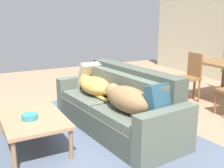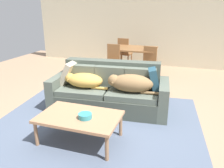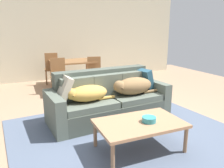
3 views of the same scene
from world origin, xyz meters
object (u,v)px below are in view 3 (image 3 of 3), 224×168
Objects in this scene: throw_pillow_by_right_arm at (144,80)px; dining_chair_near_right at (95,72)px; dog_on_left_cushion at (87,93)px; dining_table at (72,63)px; bowl_on_coffee_table at (149,119)px; coffee_table at (140,125)px; couch at (108,100)px; dining_chair_far_left at (52,67)px; throw_pillow_by_left_arm at (63,89)px; dog_on_right_cushion at (132,86)px; dining_chair_near_left at (59,75)px.

dining_chair_near_right is at bearing 102.48° from throw_pillow_by_right_arm.
dog_on_left_cushion is 2.68m from dining_table.
dog_on_left_cushion is 4.45× the size of bowl_on_coffee_table.
coffee_table is 6.06× the size of bowl_on_coffee_table.
couch is 2.39× the size of dining_chair_far_left.
throw_pillow_by_left_arm is at bearing -114.29° from dining_chair_near_right.
couch is 1.26m from bowl_on_coffee_table.
dog_on_left_cushion is (-0.45, -0.17, 0.23)m from couch.
dining_table is (0.75, 2.52, 0.04)m from throw_pillow_by_left_arm.
dog_on_left_cushion is 0.90× the size of dog_on_right_cushion.
dining_table is 1.32× the size of dining_chair_near_right.
coffee_table is at bearing 101.91° from dining_chair_far_left.
dining_chair_near_left is at bearing 94.99° from dining_chair_far_left.
couch reaches higher than dog_on_left_cushion.
throw_pillow_by_left_arm is 1.07× the size of throw_pillow_by_right_arm.
dining_chair_near_left is at bearing 110.77° from dog_on_right_cushion.
throw_pillow_by_left_arm is 0.40× the size of coffee_table.
dining_chair_near_left is (-1.38, 1.75, -0.12)m from throw_pillow_by_right_arm.
dog_on_left_cushion is at bearing 176.91° from dog_on_right_cushion.
throw_pillow_by_left_arm is at bearing 123.85° from coffee_table.
throw_pillow_by_right_arm is 0.37× the size of coffee_table.
dog_on_left_cushion is at bearing -167.07° from throw_pillow_by_right_arm.
bowl_on_coffee_table is at bearing -118.20° from throw_pillow_by_right_arm.
throw_pillow_by_left_arm is at bearing -106.53° from dining_table.
bowl_on_coffee_table is 4.39m from dining_chair_far_left.
throw_pillow_by_right_arm is 0.45× the size of dining_chair_far_left.
dining_chair_near_left is at bearing -128.41° from dining_table.
couch is 3.14m from dining_chair_far_left.
dog_on_right_cushion is 2.23m from dining_chair_near_left.
dog_on_right_cushion is 2.08m from dining_chair_near_right.
dining_chair_far_left is (-0.53, 4.29, 0.14)m from coffee_table.
dining_chair_near_right reaches higher than dining_table.
dog_on_right_cushion is 2.19× the size of throw_pillow_by_right_arm.
dining_chair_near_right is at bearing 84.07° from bowl_on_coffee_table.
throw_pillow_by_right_arm is 1.88m from dining_chair_near_right.
coffee_table is at bearing -78.74° from dining_chair_near_left.
dining_chair_near_left is (-0.56, 1.87, 0.17)m from couch.
couch is at bearing 2.57° from throw_pillow_by_left_arm.
dining_chair_near_left is at bearing 101.57° from bowl_on_coffee_table.
dining_chair_far_left is at bearing 86.44° from dog_on_left_cushion.
dog_on_left_cushion is at bearing -85.28° from dining_chair_near_left.
throw_pillow_by_right_arm is (1.64, 0.16, -0.01)m from throw_pillow_by_left_arm.
dog_on_left_cushion is 1.14m from coffee_table.
throw_pillow_by_left_arm is 0.50× the size of dining_chair_near_left.
dining_chair_near_left is (-0.53, 3.08, 0.14)m from coffee_table.
dog_on_right_cushion is 0.79× the size of dining_table.
dining_chair_near_right is at bearing 58.25° from throw_pillow_by_left_arm.
throw_pillow_by_left_arm reaches higher than throw_pillow_by_right_arm.
dining_chair_near_left is 0.97× the size of dining_chair_far_left.
dog_on_left_cushion is 0.40m from throw_pillow_by_left_arm.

